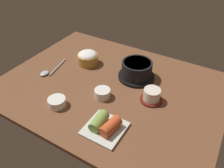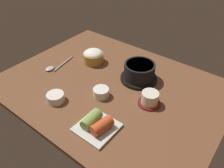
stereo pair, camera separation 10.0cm
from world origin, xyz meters
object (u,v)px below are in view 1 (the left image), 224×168
Objects in this scene: tea_cup_with_saucer at (152,96)px; side_bowl_near at (57,102)px; stone_pot at (137,70)px; rice_bowl at (88,58)px; kimchi_plate at (105,126)px; banchan_cup_center at (102,93)px; spoon at (49,71)px.

tea_cup_with_saucer is 1.28× the size of side_bowl_near.
rice_bowl is at bearing -176.38° from stone_pot.
kimchi_plate is (4.32, -35.49, -2.15)cm from stone_pot.
kimchi_plate is at bearing -83.05° from stone_pot.
rice_bowl is 0.75× the size of kimchi_plate.
banchan_cup_center is 18.45cm from kimchi_plate.
stone_pot is 35.82cm from kimchi_plate.
stone_pot is 39.72cm from side_bowl_near.
tea_cup_with_saucer is at bearing 70.22° from kimchi_plate.
rice_bowl is 41.33cm from tea_cup_with_saucer.
stone_pot is 27.32cm from rice_bowl.
rice_bowl reaches higher than side_bowl_near.
banchan_cup_center is at bearing 125.16° from kimchi_plate.
tea_cup_with_saucer reaches higher than spoon.
banchan_cup_center is 0.38× the size of spoon.
tea_cup_with_saucer is 1.37× the size of banchan_cup_center.
banchan_cup_center is 0.49× the size of kimchi_plate.
stone_pot is at bearing 136.68° from tea_cup_with_saucer.
rice_bowl is 1.12× the size of tea_cup_with_saucer.
spoon is (-39.47, -18.27, -3.66)cm from stone_pot.
stone_pot reaches higher than banchan_cup_center.
rice_bowl is 0.58× the size of spoon.
kimchi_plate reaches higher than spoon.
rice_bowl is at bearing 53.58° from spoon.
tea_cup_with_saucer is 20.83cm from banchan_cup_center.
stone_pot is 43.64cm from spoon.
stone_pot is 0.96× the size of spoon.
rice_bowl is 1.54× the size of banchan_cup_center.
banchan_cup_center is at bearing -3.69° from spoon.
tea_cup_with_saucer is (40.02, -10.31, -0.85)cm from rice_bowl.
spoon is at bearing 158.53° from kimchi_plate.
tea_cup_with_saucer reaches higher than kimchi_plate.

